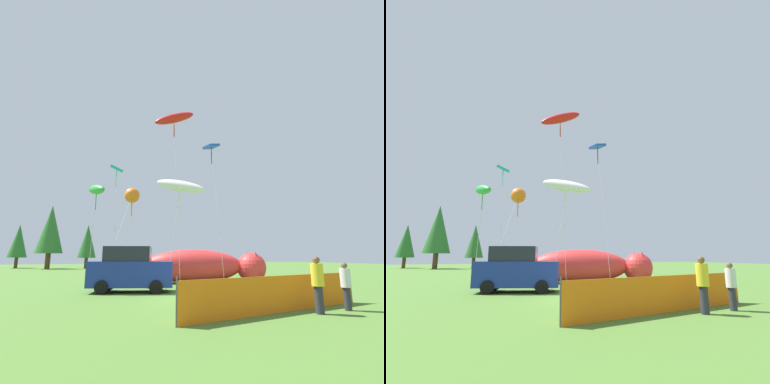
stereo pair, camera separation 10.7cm
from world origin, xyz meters
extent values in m
plane|color=#4C752D|center=(0.00, 0.00, 0.00)|extent=(120.00, 120.00, 0.00)
cube|color=navy|center=(-2.45, 3.64, 0.90)|extent=(4.52, 3.09, 1.25)
cube|color=#1E232D|center=(-2.64, 3.71, 1.89)|extent=(2.71, 2.30, 0.75)
cylinder|color=black|center=(-0.94, 3.99, 0.32)|extent=(0.69, 0.45, 0.64)
cylinder|color=black|center=(-1.53, 2.39, 0.32)|extent=(0.69, 0.45, 0.64)
cylinder|color=black|center=(-3.37, 4.89, 0.32)|extent=(0.69, 0.45, 0.64)
cylinder|color=black|center=(-3.96, 3.29, 0.32)|extent=(0.69, 0.45, 0.64)
cube|color=#267F33|center=(4.33, -1.55, 0.46)|extent=(0.49, 0.49, 0.03)
cube|color=#267F33|center=(4.56, -1.54, 0.68)|extent=(0.04, 0.46, 0.44)
cylinder|color=#A5A5AD|center=(4.12, -1.76, 0.23)|extent=(0.02, 0.02, 0.46)
cylinder|color=#A5A5AD|center=(4.12, -1.34, 0.23)|extent=(0.02, 0.02, 0.46)
cylinder|color=#A5A5AD|center=(4.54, -1.75, 0.23)|extent=(0.02, 0.02, 0.46)
cylinder|color=#A5A5AD|center=(4.53, -1.34, 0.23)|extent=(0.02, 0.02, 0.46)
ellipsoid|color=red|center=(2.52, 7.08, 1.11)|extent=(7.05, 4.45, 2.22)
ellipsoid|color=yellow|center=(2.52, 7.08, 0.61)|extent=(4.60, 3.08, 1.00)
sphere|color=red|center=(6.28, 5.65, 1.00)|extent=(2.00, 2.00, 2.00)
cone|color=red|center=(6.28, 6.15, 1.80)|extent=(0.56, 0.56, 0.60)
cone|color=red|center=(6.28, 5.15, 1.80)|extent=(0.56, 0.56, 0.60)
cube|color=orange|center=(0.85, -3.80, 0.58)|extent=(7.81, 1.12, 1.16)
cylinder|color=#4C4C51|center=(-3.05, -4.34, 0.64)|extent=(0.05, 0.05, 1.27)
cylinder|color=#4C4C51|center=(4.75, -3.26, 0.64)|extent=(0.05, 0.05, 1.27)
cylinder|color=#2D2D38|center=(3.10, -4.44, 0.37)|extent=(0.23, 0.23, 0.75)
cylinder|color=silver|center=(3.10, -4.44, 1.06)|extent=(0.34, 0.34, 0.62)
sphere|color=brown|center=(3.10, -4.44, 1.47)|extent=(0.20, 0.20, 0.20)
cylinder|color=#2D2D38|center=(1.75, -4.51, 0.42)|extent=(0.26, 0.26, 0.85)
cylinder|color=yellow|center=(1.75, -4.51, 1.20)|extent=(0.39, 0.39, 0.71)
sphere|color=brown|center=(1.75, -4.51, 1.67)|extent=(0.23, 0.23, 0.23)
cylinder|color=silver|center=(-4.12, 7.74, 2.97)|extent=(0.16, 0.55, 5.94)
ellipsoid|color=green|center=(-4.05, 7.48, 5.94)|extent=(1.23, 2.41, 1.04)
cylinder|color=green|center=(-4.05, 7.48, 5.24)|extent=(0.06, 0.06, 1.20)
cylinder|color=silver|center=(-2.81, 7.37, 3.85)|extent=(0.20, 1.93, 7.71)
cube|color=#19B2B2|center=(-2.72, 8.32, 7.71)|extent=(1.04, 0.97, 0.69)
cylinder|color=#19B2B2|center=(-2.72, 8.32, 7.01)|extent=(0.06, 0.06, 1.20)
cylinder|color=silver|center=(-3.08, 4.90, 2.72)|extent=(2.01, 2.15, 5.44)
sphere|color=orange|center=(-2.09, 5.96, 5.43)|extent=(0.93, 0.93, 0.93)
cylinder|color=orange|center=(-2.09, 5.96, 4.73)|extent=(0.06, 0.06, 1.20)
cylinder|color=silver|center=(-0.44, 3.05, 2.79)|extent=(0.70, 0.23, 5.58)
ellipsoid|color=white|center=(-0.11, 2.95, 5.58)|extent=(2.51, 2.56, 1.35)
cylinder|color=white|center=(-0.11, 2.95, 4.88)|extent=(0.06, 0.06, 1.20)
cylinder|color=silver|center=(3.65, 5.56, 4.71)|extent=(0.53, 0.65, 9.42)
cube|color=blue|center=(3.40, 5.87, 9.42)|extent=(1.08, 1.07, 0.37)
cylinder|color=blue|center=(3.40, 5.87, 8.72)|extent=(0.06, 0.06, 1.20)
cylinder|color=silver|center=(0.49, 4.96, 5.37)|extent=(0.30, 0.68, 10.74)
ellipsoid|color=red|center=(0.35, 5.29, 10.74)|extent=(2.73, 1.53, 1.43)
cylinder|color=red|center=(0.35, 5.29, 10.04)|extent=(0.06, 0.06, 1.20)
cylinder|color=brown|center=(-2.12, 34.62, 0.74)|extent=(0.47, 0.47, 1.48)
cone|color=#2D6B2D|center=(-2.12, 34.62, 3.86)|extent=(2.61, 2.61, 4.75)
cylinder|color=brown|center=(-11.46, 39.72, 0.76)|extent=(0.49, 0.49, 1.52)
cone|color=#2D6B2D|center=(-11.46, 39.72, 3.94)|extent=(2.67, 2.67, 4.85)
cylinder|color=brown|center=(-7.16, 35.00, 1.05)|extent=(0.67, 0.67, 2.11)
cone|color=#2D6B2D|center=(-7.16, 35.00, 5.48)|extent=(3.71, 3.71, 6.74)
camera|label=1|loc=(-6.01, -12.04, 1.81)|focal=28.00mm
camera|label=2|loc=(-5.92, -12.08, 1.81)|focal=28.00mm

